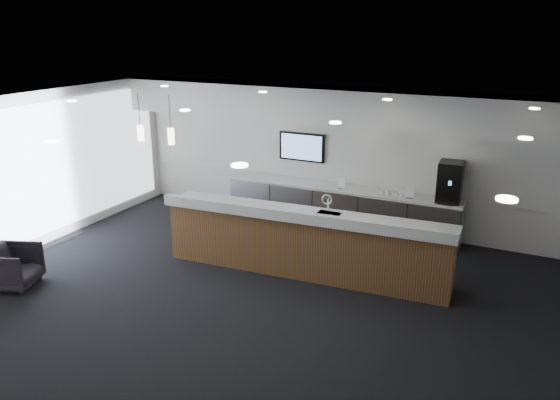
% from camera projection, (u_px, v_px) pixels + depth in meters
% --- Properties ---
extents(ground, '(10.00, 10.00, 0.00)m').
position_uv_depth(ground, '(258.00, 304.00, 8.58)').
color(ground, black).
rests_on(ground, ground).
extents(ceiling, '(10.00, 8.00, 0.02)m').
position_uv_depth(ceiling, '(255.00, 114.00, 7.65)').
color(ceiling, black).
rests_on(ceiling, back_wall).
extents(back_wall, '(10.00, 0.02, 3.00)m').
position_uv_depth(back_wall, '(347.00, 158.00, 11.53)').
color(back_wall, silver).
rests_on(back_wall, ground).
extents(left_wall, '(0.02, 8.00, 3.00)m').
position_uv_depth(left_wall, '(22.00, 175.00, 10.21)').
color(left_wall, silver).
rests_on(left_wall, ground).
extents(soffit_bulkhead, '(10.00, 0.90, 0.70)m').
position_uv_depth(soffit_bulkhead, '(341.00, 106.00, 10.79)').
color(soffit_bulkhead, silver).
rests_on(soffit_bulkhead, back_wall).
extents(alcove_panel, '(9.80, 0.06, 1.40)m').
position_uv_depth(alcove_panel, '(346.00, 153.00, 11.47)').
color(alcove_panel, silver).
rests_on(alcove_panel, back_wall).
extents(window_blinds_wall, '(0.04, 7.36, 2.55)m').
position_uv_depth(window_blinds_wall, '(24.00, 175.00, 10.19)').
color(window_blinds_wall, '#ABBFCD').
rests_on(window_blinds_wall, left_wall).
extents(back_credenza, '(5.06, 0.66, 0.95)m').
position_uv_depth(back_credenza, '(339.00, 208.00, 11.54)').
color(back_credenza, gray).
rests_on(back_credenza, ground).
extents(wall_tv, '(1.05, 0.08, 0.62)m').
position_uv_depth(wall_tv, '(302.00, 147.00, 11.82)').
color(wall_tv, black).
rests_on(wall_tv, back_wall).
extents(pendant_left, '(0.12, 0.12, 0.30)m').
position_uv_depth(pendant_left, '(158.00, 140.00, 9.57)').
color(pendant_left, '#FFF3C6').
rests_on(pendant_left, ceiling).
extents(pendant_right, '(0.12, 0.12, 0.30)m').
position_uv_depth(pendant_right, '(127.00, 137.00, 9.87)').
color(pendant_right, '#FFF3C6').
rests_on(pendant_right, ceiling).
extents(ceiling_can_lights, '(7.00, 5.00, 0.02)m').
position_uv_depth(ceiling_can_lights, '(255.00, 116.00, 7.66)').
color(ceiling_can_lights, white).
rests_on(ceiling_can_lights, ceiling).
extents(service_counter, '(5.14, 1.19, 1.49)m').
position_uv_depth(service_counter, '(305.00, 242.00, 9.50)').
color(service_counter, '#57301D').
rests_on(service_counter, ground).
extents(coffee_machine, '(0.47, 0.59, 0.78)m').
position_uv_depth(coffee_machine, '(450.00, 182.00, 10.37)').
color(coffee_machine, black).
rests_on(coffee_machine, back_credenza).
extents(info_sign_left, '(0.17, 0.06, 0.23)m').
position_uv_depth(info_sign_left, '(342.00, 183.00, 11.22)').
color(info_sign_left, white).
rests_on(info_sign_left, back_credenza).
extents(info_sign_right, '(0.17, 0.03, 0.22)m').
position_uv_depth(info_sign_right, '(410.00, 193.00, 10.62)').
color(info_sign_right, white).
rests_on(info_sign_right, back_credenza).
extents(armchair, '(0.98, 0.97, 0.70)m').
position_uv_depth(armchair, '(13.00, 267.00, 9.07)').
color(armchair, black).
rests_on(armchair, ground).
extents(cup_0, '(0.11, 0.11, 0.10)m').
position_uv_depth(cup_0, '(409.00, 195.00, 10.68)').
color(cup_0, white).
rests_on(cup_0, back_credenza).
extents(cup_1, '(0.15, 0.15, 0.10)m').
position_uv_depth(cup_1, '(402.00, 194.00, 10.74)').
color(cup_1, white).
rests_on(cup_1, back_credenza).
extents(cup_2, '(0.13, 0.13, 0.10)m').
position_uv_depth(cup_2, '(395.00, 193.00, 10.79)').
color(cup_2, white).
rests_on(cup_2, back_credenza).
extents(cup_3, '(0.14, 0.14, 0.10)m').
position_uv_depth(cup_3, '(388.00, 192.00, 10.85)').
color(cup_3, white).
rests_on(cup_3, back_credenza).
extents(cup_4, '(0.15, 0.15, 0.10)m').
position_uv_depth(cup_4, '(381.00, 191.00, 10.91)').
color(cup_4, white).
rests_on(cup_4, back_credenza).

